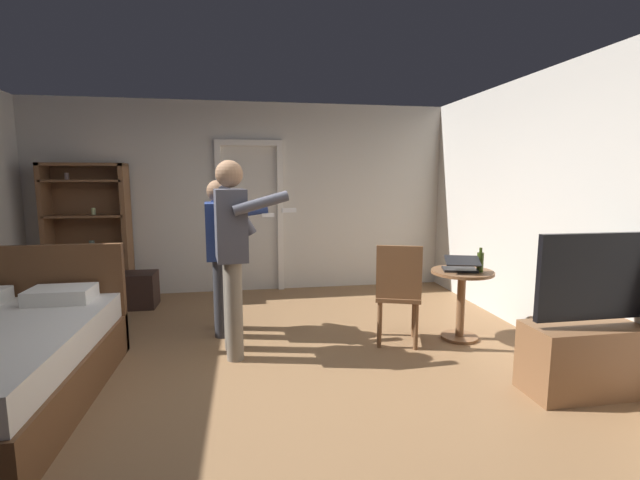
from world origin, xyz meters
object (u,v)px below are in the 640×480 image
bookshelf (89,227)px  wooden_chair (398,290)px  tv_flatscreen (597,346)px  bottle_on_table (480,262)px  person_striped_shirt (220,246)px  laptop (461,266)px  side_table (461,293)px  person_blue_shirt (232,243)px  suitcase_dark (130,290)px

bookshelf → wooden_chair: bearing=-32.5°
bookshelf → tv_flatscreen: bookshelf is taller
bottle_on_table → wooden_chair: 0.86m
bookshelf → person_striped_shirt: bookshelf is taller
bookshelf → tv_flatscreen: size_ratio=1.48×
laptop → person_striped_shirt: 2.41m
bottle_on_table → person_striped_shirt: size_ratio=0.15×
bookshelf → side_table: 4.68m
bookshelf → wooden_chair: 4.11m
person_blue_shirt → suitcase_dark: bearing=127.8°
bookshelf → side_table: bookshelf is taller
wooden_chair → suitcase_dark: wooden_chair is taller
tv_flatscreen → suitcase_dark: bearing=144.3°
tv_flatscreen → laptop: (-0.52, 1.15, 0.39)m
laptop → person_blue_shirt: bearing=179.2°
laptop → bottle_on_table: size_ratio=1.71×
tv_flatscreen → bookshelf: bearing=144.0°
tv_flatscreen → wooden_chair: size_ratio=1.23×
laptop → bottle_on_table: bearing=-12.0°
suitcase_dark → bottle_on_table: bearing=-25.2°
laptop → suitcase_dark: size_ratio=0.64×
wooden_chair → side_table: bearing=4.4°
tv_flatscreen → person_striped_shirt: (-2.84, 1.79, 0.56)m
person_striped_shirt → wooden_chair: bearing=-20.9°
side_table → laptop: (-0.04, -0.04, 0.28)m
tv_flatscreen → wooden_chair: (-1.16, 1.14, 0.19)m
person_blue_shirt → person_striped_shirt: size_ratio=1.11×
tv_flatscreen → side_table: size_ratio=1.74×
tv_flatscreen → suitcase_dark: tv_flatscreen is taller
wooden_chair → suitcase_dark: size_ratio=1.55×
side_table → suitcase_dark: 3.95m
bookshelf → laptop: size_ratio=4.41×
bookshelf → person_blue_shirt: bookshelf is taller
suitcase_dark → laptop: bearing=-25.9°
laptop → wooden_chair: size_ratio=0.41×
tv_flatscreen → side_table: (-0.48, 1.19, 0.11)m
suitcase_dark → bookshelf: bearing=142.8°
tv_flatscreen → person_striped_shirt: bearing=147.9°
bookshelf → person_blue_shirt: bearing=-48.5°
person_striped_shirt → suitcase_dark: size_ratio=2.50×
tv_flatscreen → side_table: bearing=111.8°
side_table → wooden_chair: bearing=-175.6°
bookshelf → laptop: bearing=-28.2°
laptop → person_blue_shirt: person_blue_shirt is taller
side_table → person_striped_shirt: (-2.37, 0.59, 0.45)m
tv_flatscreen → suitcase_dark: (-4.03, 2.90, -0.14)m
tv_flatscreen → person_blue_shirt: bearing=156.3°
tv_flatscreen → side_table: tv_flatscreen is taller
person_blue_shirt → suitcase_dark: (-1.33, 1.71, -0.81)m
person_blue_shirt → suitcase_dark: person_blue_shirt is taller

